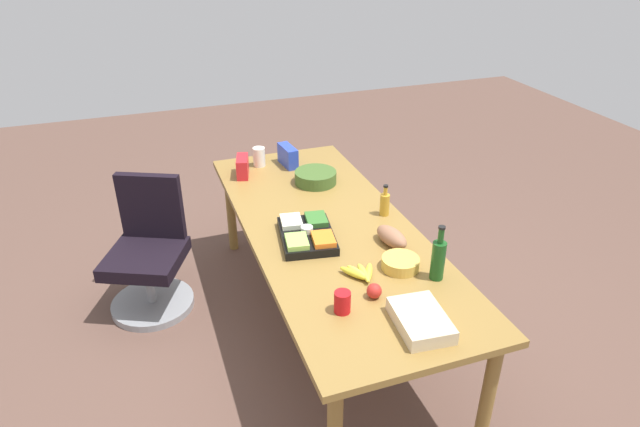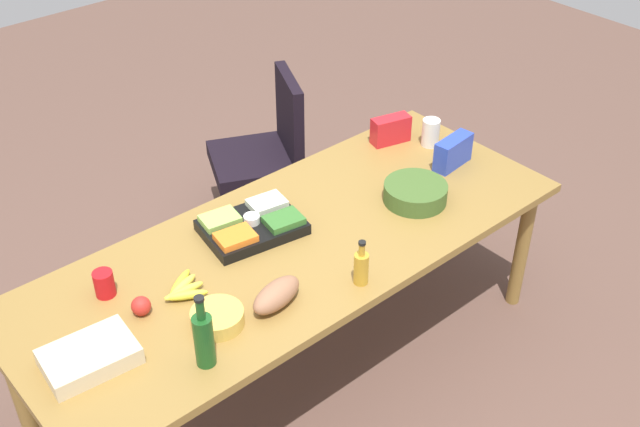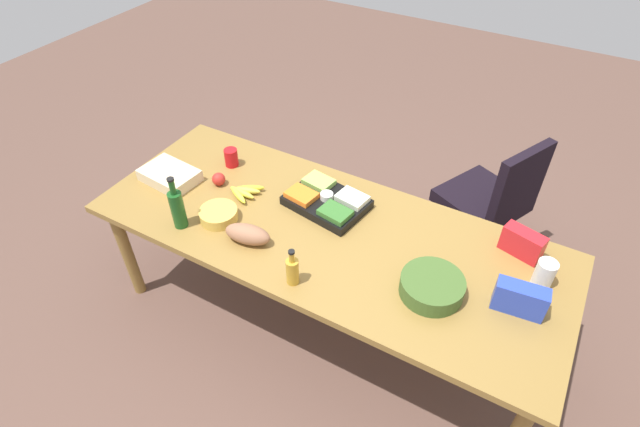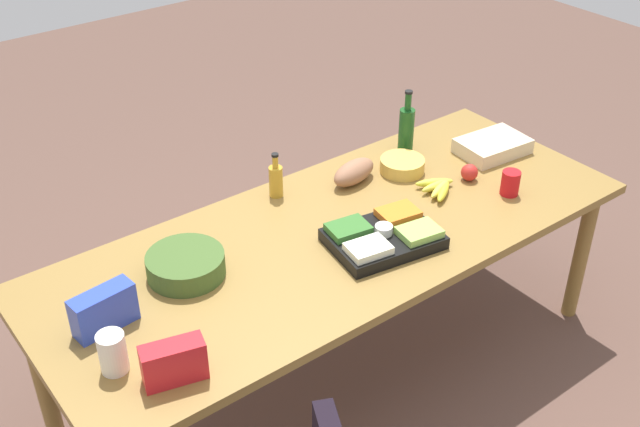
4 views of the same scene
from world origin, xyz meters
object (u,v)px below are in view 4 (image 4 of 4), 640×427
object	(u,v)px
conference_table	(337,246)
wine_bottle	(406,128)
red_solo_cup	(510,183)
dressing_bottle	(276,180)
chip_bag_blue	(104,310)
apple_red	(469,172)
sheet_cake	(493,146)
bread_loaf	(354,172)
salad_bowl	(186,265)
chip_bag_red	(174,362)
veggie_tray	(383,236)
mayo_jar	(113,353)
chip_bowl	(402,165)
banana_bunch	(439,187)

from	to	relation	value
conference_table	wine_bottle	distance (m)	0.78
red_solo_cup	dressing_bottle	bearing A→B (deg)	-36.69
wine_bottle	chip_bag_blue	world-z (taller)	wine_bottle
apple_red	dressing_bottle	xyz separation A→B (m)	(0.76, -0.41, 0.04)
sheet_cake	dressing_bottle	bearing A→B (deg)	-16.48
bread_loaf	chip_bag_blue	world-z (taller)	chip_bag_blue
salad_bowl	dressing_bottle	distance (m)	0.64
chip_bag_red	salad_bowl	size ratio (longest dim) A/B	0.68
salad_bowl	apple_red	bearing A→B (deg)	173.26
veggie_tray	bread_loaf	bearing A→B (deg)	-115.68
conference_table	mayo_jar	distance (m)	1.07
veggie_tray	chip_bowl	bearing A→B (deg)	-139.69
salad_bowl	red_solo_cup	bearing A→B (deg)	165.98
salad_bowl	banana_bunch	xyz separation A→B (m)	(-1.16, 0.15, -0.02)
sheet_cake	mayo_jar	distance (m)	2.05
wine_bottle	chip_bag_red	world-z (taller)	wine_bottle
veggie_tray	chip_bowl	world-z (taller)	veggie_tray
wine_bottle	chip_bag_blue	bearing A→B (deg)	10.52
red_solo_cup	sheet_cake	size ratio (longest dim) A/B	0.34
veggie_tray	salad_bowl	world-z (taller)	same
apple_red	dressing_bottle	distance (m)	0.86
dressing_bottle	red_solo_cup	size ratio (longest dim) A/B	1.86
veggie_tray	mayo_jar	world-z (taller)	mayo_jar
conference_table	apple_red	size ratio (longest dim) A/B	32.75
chip_bag_red	mayo_jar	size ratio (longest dim) A/B	1.40
chip_bowl	mayo_jar	xyz separation A→B (m)	(1.58, 0.38, 0.04)
conference_table	chip_bag_red	distance (m)	0.98
banana_bunch	mayo_jar	distance (m)	1.59
wine_bottle	bread_loaf	world-z (taller)	wine_bottle
veggie_tray	apple_red	bearing A→B (deg)	-167.49
conference_table	chip_bowl	size ratio (longest dim) A/B	12.33
chip_bag_red	apple_red	xyz separation A→B (m)	(-1.63, -0.29, -0.03)
wine_bottle	banana_bunch	world-z (taller)	wine_bottle
banana_bunch	chip_bag_blue	size ratio (longest dim) A/B	0.88
wine_bottle	chip_bag_red	xyz separation A→B (m)	(1.59, 0.67, -0.05)
conference_table	mayo_jar	bearing A→B (deg)	9.43
apple_red	sheet_cake	xyz separation A→B (m)	(-0.27, -0.11, -0.00)
wine_bottle	chip_bowl	world-z (taller)	wine_bottle
conference_table	chip_bag_red	size ratio (longest dim) A/B	12.45
dressing_bottle	banana_bunch	size ratio (longest dim) A/B	1.05
veggie_tray	bread_loaf	size ratio (longest dim) A/B	1.93
salad_bowl	banana_bunch	bearing A→B (deg)	172.59
dressing_bottle	mayo_jar	xyz separation A→B (m)	(1.01, 0.55, -0.01)
salad_bowl	bread_loaf	xyz separation A→B (m)	(-0.92, -0.14, 0.01)
sheet_cake	chip_bowl	xyz separation A→B (m)	(0.46, -0.13, -0.00)
salad_bowl	mayo_jar	size ratio (longest dim) A/B	2.05
salad_bowl	chip_bag_red	bearing A→B (deg)	57.12
chip_bag_red	red_solo_cup	xyz separation A→B (m)	(-1.68, -0.11, -0.01)
dressing_bottle	veggie_tray	bearing A→B (deg)	102.92
salad_bowl	wine_bottle	bearing A→B (deg)	-170.62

